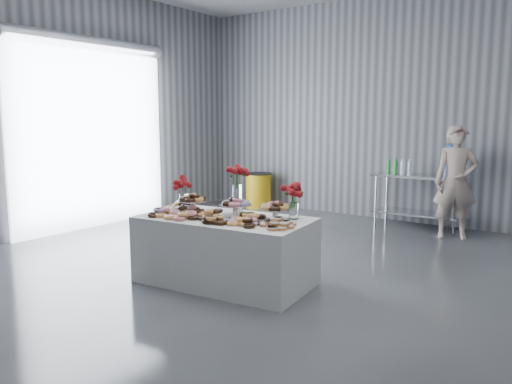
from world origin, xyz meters
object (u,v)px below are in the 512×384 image
(prep_table, at_px, (419,191))
(person, at_px, (456,182))
(display_table, at_px, (225,250))
(trash_barrel, at_px, (258,190))
(water_jug, at_px, (451,161))

(prep_table, bearing_deg, person, -29.61)
(display_table, relative_size, trash_barrel, 2.65)
(person, bearing_deg, trash_barrel, 152.96)
(water_jug, xyz_separation_m, trash_barrel, (-3.81, 0.00, -0.79))
(person, bearing_deg, display_table, -133.51)
(display_table, height_order, prep_table, prep_table)
(display_table, distance_m, prep_table, 4.20)
(display_table, height_order, water_jug, water_jug)
(trash_barrel, bearing_deg, water_jug, 0.00)
(display_table, xyz_separation_m, water_jug, (1.32, 4.12, 0.77))
(water_jug, distance_m, trash_barrel, 3.89)
(prep_table, height_order, trash_barrel, prep_table)
(trash_barrel, bearing_deg, display_table, -58.83)
(display_table, relative_size, prep_table, 1.27)
(person, xyz_separation_m, trash_barrel, (-4.00, 0.39, -0.51))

